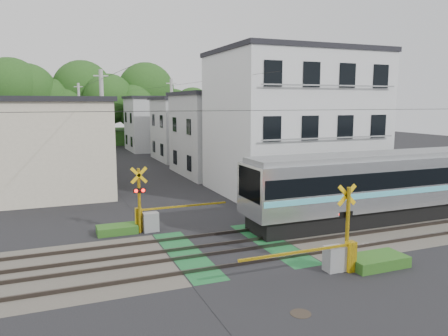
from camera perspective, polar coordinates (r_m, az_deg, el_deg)
name	(u,v)px	position (r m, az deg, el deg)	size (l,w,h in m)	color
ground	(230,248)	(18.23, 0.83, -10.47)	(120.00, 120.00, 0.00)	black
track_bed	(230,248)	(18.21, 0.83, -10.36)	(120.00, 120.00, 0.14)	#47423A
crossing_signal_near	(338,252)	(16.21, 14.63, -10.56)	(4.74, 0.65, 3.09)	yellow
crossing_signal_far	(148,216)	(20.63, -9.84, -6.25)	(4.74, 0.65, 3.09)	yellow
apartment_block	(293,122)	(29.60, 8.97, 5.97)	(10.20, 8.36, 9.30)	silver
houses_row	(127,131)	(42.45, -12.57, 4.72)	(22.07, 31.35, 6.80)	beige
tree_hill	(85,103)	(64.89, -17.69, 8.07)	(40.00, 12.35, 11.87)	#244C19
catenary	(353,153)	(20.47, 16.50, 1.91)	(60.00, 5.04, 7.00)	#2D2D33
utility_poles	(117,124)	(39.33, -13.78, 5.61)	(7.90, 42.00, 8.00)	#A5A5A0
pedestrian	(105,149)	(51.14, -15.31, 2.45)	(0.55, 0.36, 1.51)	#282D32
manhole_cover	(301,314)	(13.22, 9.98, -18.24)	(0.61, 0.61, 0.02)	#2D261E
weed_patches	(269,240)	(18.81, 5.95, -9.31)	(10.25, 8.80, 0.40)	#2D5E1E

